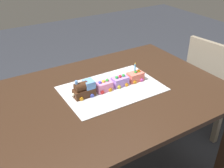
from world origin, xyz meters
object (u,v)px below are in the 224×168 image
object	(u,v)px
cake_car_flatbed_bubblegum	(104,86)
cake_car_gondola_lavender	(120,81)
chair	(213,83)
cake_locomotive	(84,89)
birthday_candle	(135,67)
cake_car_tanker_coral	(135,76)
dining_table	(112,106)

from	to	relation	value
cake_car_flatbed_bubblegum	cake_car_gondola_lavender	size ratio (longest dim) A/B	1.00
chair	cake_locomotive	bearing A→B (deg)	82.53
cake_car_flatbed_bubblegum	cake_car_gondola_lavender	bearing A→B (deg)	0.00
chair	cake_car_gondola_lavender	size ratio (longest dim) A/B	8.60
chair	birthday_candle	bearing A→B (deg)	82.77
cake_car_flatbed_bubblegum	birthday_candle	size ratio (longest dim) A/B	1.71
chair	birthday_candle	distance (m)	0.92
birthday_candle	cake_locomotive	bearing A→B (deg)	-180.00
cake_car_flatbed_bubblegum	birthday_candle	xyz separation A→B (m)	(0.23, -0.00, 0.07)
cake_car_gondola_lavender	cake_locomotive	bearing A→B (deg)	-180.00
cake_car_gondola_lavender	cake_car_tanker_coral	distance (m)	0.12
dining_table	cake_car_tanker_coral	world-z (taller)	cake_car_tanker_coral
cake_car_gondola_lavender	cake_car_tanker_coral	bearing A→B (deg)	-0.00
chair	cake_car_gondola_lavender	world-z (taller)	chair
cake_car_flatbed_bubblegum	cake_car_tanker_coral	bearing A→B (deg)	-0.00
chair	cake_car_tanker_coral	xyz separation A→B (m)	(-0.83, -0.01, 0.30)
dining_table	cake_car_flatbed_bubblegum	world-z (taller)	cake_car_flatbed_bubblegum
birthday_candle	cake_car_flatbed_bubblegum	bearing A→B (deg)	180.00
dining_table	cake_locomotive	bearing A→B (deg)	168.16
dining_table	cake_car_tanker_coral	xyz separation A→B (m)	(0.20, 0.03, 0.14)
cake_car_flatbed_bubblegum	birthday_candle	distance (m)	0.24
cake_car_tanker_coral	birthday_candle	xyz separation A→B (m)	(-0.01, -0.00, 0.07)
dining_table	chair	size ratio (longest dim) A/B	1.63
chair	cake_car_flatbed_bubblegum	size ratio (longest dim) A/B	8.60
dining_table	cake_car_flatbed_bubblegum	distance (m)	0.15
cake_car_flatbed_bubblegum	cake_car_tanker_coral	size ratio (longest dim) A/B	1.00
cake_car_gondola_lavender	birthday_candle	bearing A→B (deg)	-0.00
chair	cake_car_flatbed_bubblegum	distance (m)	1.11
cake_locomotive	cake_car_flatbed_bubblegum	distance (m)	0.13
dining_table	cake_car_gondola_lavender	world-z (taller)	cake_car_gondola_lavender
cake_car_tanker_coral	birthday_candle	bearing A→B (deg)	-180.00
cake_car_gondola_lavender	birthday_candle	size ratio (longest dim) A/B	1.71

